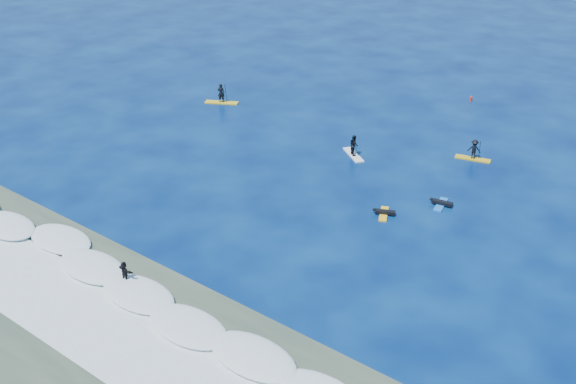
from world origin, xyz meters
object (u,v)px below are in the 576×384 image
Objects in this scene: sup_paddler_right at (474,151)px; prone_paddler_far at (441,203)px; sup_paddler_center at (354,147)px; prone_paddler_near at (384,213)px; wave_surfer at (125,273)px; sup_paddler_left at (221,96)px; marker_buoy at (471,98)px.

prone_paddler_far is at bearing -96.21° from sup_paddler_right.
sup_paddler_center is 9.42m from prone_paddler_far.
sup_paddler_right is 8.16m from prone_paddler_far.
sup_paddler_center is at bearing 20.44° from prone_paddler_near.
sup_paddler_left is at bearing 121.72° from wave_surfer.
prone_paddler_far is at bearing -72.83° from marker_buoy.
sup_paddler_right is at bearing -21.84° from sup_paddler_left.
prone_paddler_near is 23.70m from marker_buoy.
marker_buoy is (18.59, 14.40, -0.42)m from sup_paddler_left.
prone_paddler_far is 21.20m from wave_surfer.
prone_paddler_far is 20.96m from marker_buoy.
prone_paddler_far is at bearing -40.50° from sup_paddler_left.
sup_paddler_center is 4.36× the size of marker_buoy.
sup_paddler_left is at bearing 172.12° from sup_paddler_right.
sup_paddler_right is 11.55m from prone_paddler_near.
prone_paddler_near is at bearing -9.47° from sup_paddler_center.
wave_surfer is at bearing -122.90° from sup_paddler_right.
marker_buoy is (2.66, 16.84, -0.46)m from sup_paddler_center.
sup_paddler_center is 21.75m from wave_surfer.
prone_paddler_near is 17.04m from wave_surfer.
sup_paddler_left is at bearing -142.24° from marker_buoy.
sup_paddler_center reaches higher than marker_buoy.
marker_buoy is at bearing 99.40° from sup_paddler_right.
sup_paddler_center is at bearing -161.67° from sup_paddler_right.
sup_paddler_center is at bearing 60.17° from prone_paddler_far.
marker_buoy reaches higher than prone_paddler_far.
marker_buoy is (4.10, 38.54, -0.48)m from wave_surfer.
sup_paddler_center is 1.48× the size of wave_surfer.
wave_surfer is (-9.22, -26.58, 0.01)m from sup_paddler_right.
marker_buoy is (-5.12, 11.96, -0.47)m from sup_paddler_right.
wave_surfer reaches higher than prone_paddler_far.
sup_paddler_left is 1.18× the size of sup_paddler_center.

